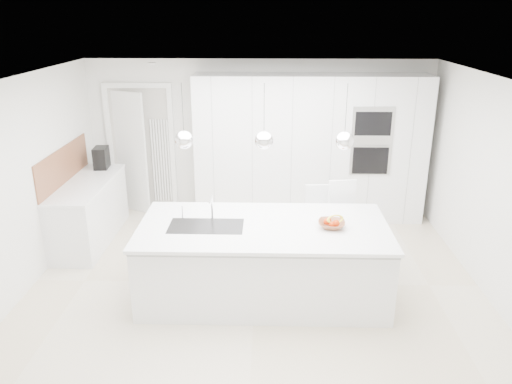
{
  "coord_description": "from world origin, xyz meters",
  "views": [
    {
      "loc": [
        0.15,
        -5.45,
        3.19
      ],
      "look_at": [
        0.0,
        0.3,
        1.1
      ],
      "focal_mm": 35.0,
      "sensor_mm": 36.0,
      "label": 1
    }
  ],
  "objects_px": {
    "island_base": "(263,264)",
    "espresso_machine": "(101,158)",
    "fruit_bowl": "(332,224)",
    "bar_stool_left": "(317,225)",
    "bar_stool_right": "(342,226)"
  },
  "relations": [
    {
      "from": "island_base",
      "to": "espresso_machine",
      "type": "height_order",
      "value": "espresso_machine"
    },
    {
      "from": "espresso_machine",
      "to": "fruit_bowl",
      "type": "bearing_deg",
      "value": -37.81
    },
    {
      "from": "fruit_bowl",
      "to": "bar_stool_left",
      "type": "distance_m",
      "value": 1.06
    },
    {
      "from": "island_base",
      "to": "espresso_machine",
      "type": "relative_size",
      "value": 8.5
    },
    {
      "from": "bar_stool_right",
      "to": "espresso_machine",
      "type": "bearing_deg",
      "value": 150.31
    },
    {
      "from": "espresso_machine",
      "to": "bar_stool_right",
      "type": "height_order",
      "value": "espresso_machine"
    },
    {
      "from": "island_base",
      "to": "bar_stool_left",
      "type": "distance_m",
      "value": 1.2
    },
    {
      "from": "island_base",
      "to": "fruit_bowl",
      "type": "bearing_deg",
      "value": 0.24
    },
    {
      "from": "bar_stool_left",
      "to": "bar_stool_right",
      "type": "xyz_separation_m",
      "value": [
        0.31,
        -0.15,
        0.06
      ]
    },
    {
      "from": "fruit_bowl",
      "to": "bar_stool_right",
      "type": "bearing_deg",
      "value": 72.98
    },
    {
      "from": "espresso_machine",
      "to": "bar_stool_left",
      "type": "relative_size",
      "value": 0.32
    },
    {
      "from": "island_base",
      "to": "fruit_bowl",
      "type": "height_order",
      "value": "fruit_bowl"
    },
    {
      "from": "island_base",
      "to": "espresso_machine",
      "type": "distance_m",
      "value": 3.4
    },
    {
      "from": "bar_stool_right",
      "to": "bar_stool_left",
      "type": "bearing_deg",
      "value": 145.52
    },
    {
      "from": "fruit_bowl",
      "to": "bar_stool_left",
      "type": "height_order",
      "value": "bar_stool_left"
    }
  ]
}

